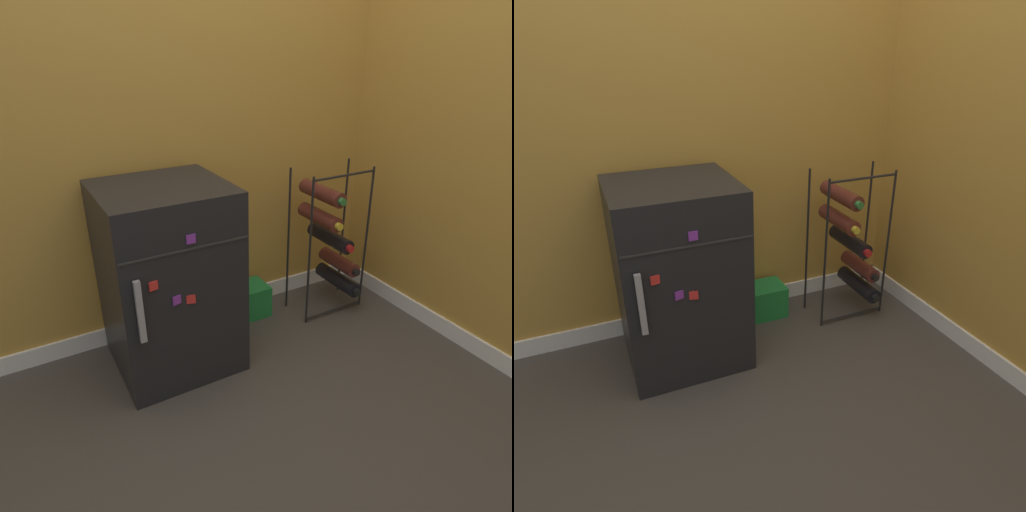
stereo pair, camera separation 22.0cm
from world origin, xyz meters
TOP-DOWN VIEW (x-y plane):
  - ground_plane at (0.00, 0.00)m, footprint 14.00×14.00m
  - wall_back at (0.00, 0.60)m, footprint 6.95×0.07m
  - mini_fridge at (-0.29, 0.29)m, footprint 0.53×0.52m
  - wine_rack at (0.62, 0.32)m, footprint 0.38×0.33m
  - soda_box at (0.18, 0.45)m, footprint 0.22×0.17m

SIDE VIEW (x-z plane):
  - ground_plane at x=0.00m, z-range 0.00..0.00m
  - soda_box at x=0.18m, z-range 0.00..0.17m
  - wine_rack at x=0.62m, z-range 0.00..0.80m
  - mini_fridge at x=-0.29m, z-range 0.00..0.85m
  - wall_back at x=0.00m, z-range -0.01..2.49m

